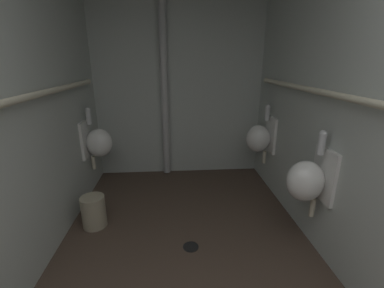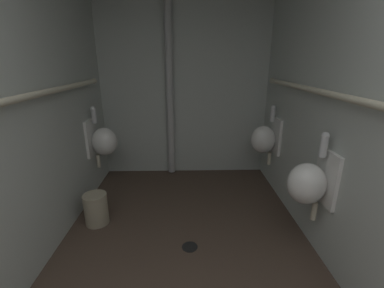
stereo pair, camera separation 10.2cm
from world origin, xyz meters
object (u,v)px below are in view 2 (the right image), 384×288
Objects in this scene: standpipe_back_wall at (170,85)px; urinal_right_mid at (309,182)px; urinal_right_far at (265,139)px; waste_bin at (96,209)px; urinal_left_mid at (103,141)px; floor_drain at (190,247)px.

urinal_right_mid is at bearing -54.59° from standpipe_back_wall.
urinal_right_far is 2.08m from waste_bin.
urinal_right_far is 2.36× the size of waste_bin.
urinal_left_mid is at bearing -179.07° from urinal_right_far.
standpipe_back_wall is (0.79, 0.50, 0.61)m from urinal_left_mid.
urinal_right_mid is at bearing -13.70° from waste_bin.
standpipe_back_wall is at bearing 59.93° from waste_bin.
standpipe_back_wall is (-1.18, 1.66, 0.61)m from urinal_right_mid.
floor_drain is at bearing -81.60° from standpipe_back_wall.
urinal_right_far reaches higher than floor_drain.
urinal_right_mid is 1.00× the size of urinal_right_far.
urinal_right_far is at bearing 90.00° from urinal_right_mid.
urinal_right_far is at bearing 0.93° from urinal_left_mid.
standpipe_back_wall is at bearing 32.41° from urinal_left_mid.
urinal_right_mid is at bearing -30.46° from urinal_left_mid.
standpipe_back_wall reaches higher than urinal_right_mid.
waste_bin is (-1.88, 0.46, -0.50)m from urinal_right_mid.
urinal_left_mid is 1.98m from urinal_right_far.
urinal_left_mid is 1.00× the size of urinal_right_mid.
urinal_left_mid is at bearing 97.61° from waste_bin.
urinal_right_mid is 0.30× the size of standpipe_back_wall.
standpipe_back_wall is 2.05m from floor_drain.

